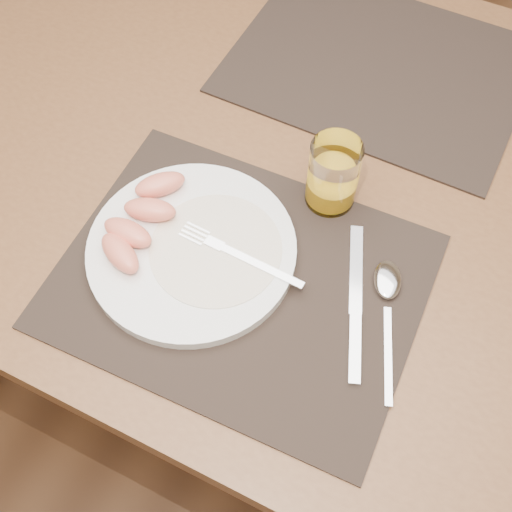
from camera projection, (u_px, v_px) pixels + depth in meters
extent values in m
plane|color=#56351D|center=(285.00, 356.00, 1.56)|extent=(5.00, 5.00, 0.00)
cube|color=brown|center=(305.00, 167.00, 0.94)|extent=(1.40, 0.90, 0.04)
cylinder|color=brown|center=(124.00, 69.00, 1.57)|extent=(0.06, 0.06, 0.71)
cube|color=black|center=(240.00, 280.00, 0.81)|extent=(0.46, 0.36, 0.00)
cube|color=black|center=(379.00, 66.00, 1.01)|extent=(0.46, 0.36, 0.00)
cylinder|color=white|center=(192.00, 250.00, 0.83)|extent=(0.27, 0.27, 0.02)
cylinder|color=white|center=(216.00, 249.00, 0.82)|extent=(0.17, 0.17, 0.00)
cube|color=silver|center=(262.00, 267.00, 0.80)|extent=(0.12, 0.02, 0.00)
cube|color=silver|center=(214.00, 244.00, 0.82)|extent=(0.03, 0.02, 0.00)
cube|color=silver|center=(194.00, 234.00, 0.83)|extent=(0.04, 0.03, 0.00)
cube|color=silver|center=(356.00, 269.00, 0.82)|extent=(0.06, 0.13, 0.00)
cube|color=silver|center=(355.00, 348.00, 0.76)|extent=(0.04, 0.09, 0.01)
cube|color=silver|center=(388.00, 355.00, 0.76)|extent=(0.05, 0.12, 0.00)
ellipsoid|color=silver|center=(387.00, 280.00, 0.81)|extent=(0.05, 0.07, 0.01)
cylinder|color=white|center=(333.00, 174.00, 0.83)|extent=(0.07, 0.07, 0.10)
cylinder|color=#FFB115|center=(331.00, 189.00, 0.86)|extent=(0.06, 0.06, 0.03)
ellipsoid|color=#E77B5E|center=(120.00, 253.00, 0.80)|extent=(0.08, 0.06, 0.03)
ellipsoid|color=#E77B5E|center=(128.00, 233.00, 0.81)|extent=(0.07, 0.04, 0.03)
ellipsoid|color=#E77B5E|center=(150.00, 210.00, 0.83)|extent=(0.08, 0.05, 0.03)
ellipsoid|color=#E77B5E|center=(160.00, 185.00, 0.85)|extent=(0.07, 0.07, 0.03)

